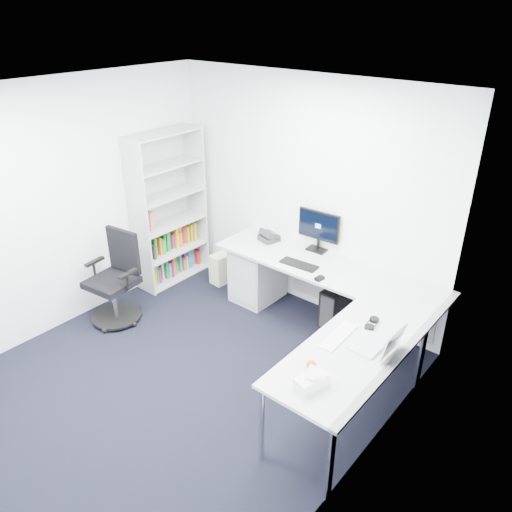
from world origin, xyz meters
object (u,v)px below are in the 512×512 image
Objects in this scene: bookshelf at (168,209)px; monitor at (318,231)px; l_desk at (306,311)px; task_chair at (111,280)px; laptop at (370,333)px.

monitor is at bearing 17.23° from bookshelf.
monitor is at bearing 115.17° from l_desk.
laptop is (2.95, 0.48, 0.36)m from task_chair.
laptop reaches higher than l_desk.
monitor is at bearing 39.05° from task_chair.
l_desk is 1.29m from laptop.
monitor reaches higher than task_chair.
bookshelf reaches higher than monitor.
monitor reaches higher than laptop.
task_chair is at bearing -169.04° from laptop.
l_desk is 2.21m from task_chair.
bookshelf is 1.23m from task_chair.
monitor is (-0.30, 0.63, 0.63)m from l_desk.
l_desk is 7.57× the size of laptop.
bookshelf is 1.85× the size of task_chair.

